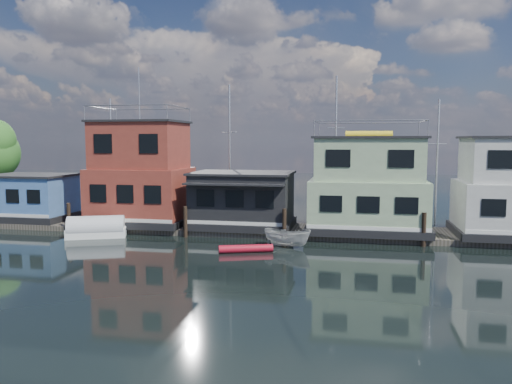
% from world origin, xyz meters
% --- Properties ---
extents(ground, '(160.00, 160.00, 0.00)m').
position_xyz_m(ground, '(0.00, 0.00, 0.00)').
color(ground, black).
rests_on(ground, ground).
extents(dock, '(48.00, 5.00, 0.40)m').
position_xyz_m(dock, '(0.00, 12.00, 0.20)').
color(dock, '#595147').
rests_on(dock, ground).
extents(houseboat_blue, '(6.40, 4.90, 3.66)m').
position_xyz_m(houseboat_blue, '(-18.00, 12.00, 2.21)').
color(houseboat_blue, black).
rests_on(houseboat_blue, dock).
extents(houseboat_red, '(7.40, 5.90, 11.86)m').
position_xyz_m(houseboat_red, '(-8.50, 12.00, 4.10)').
color(houseboat_red, black).
rests_on(houseboat_red, dock).
extents(houseboat_dark, '(7.40, 6.10, 4.06)m').
position_xyz_m(houseboat_dark, '(-0.50, 11.98, 2.42)').
color(houseboat_dark, black).
rests_on(houseboat_dark, dock).
extents(houseboat_green, '(8.40, 5.90, 7.03)m').
position_xyz_m(houseboat_green, '(8.50, 12.00, 3.55)').
color(houseboat_green, black).
rests_on(houseboat_green, dock).
extents(pilings, '(42.28, 0.28, 2.20)m').
position_xyz_m(pilings, '(-0.33, 9.20, 1.10)').
color(pilings, '#2D2116').
rests_on(pilings, ground).
extents(background_masts, '(36.40, 0.16, 12.00)m').
position_xyz_m(background_masts, '(4.76, 18.00, 5.55)').
color(background_masts, silver).
rests_on(background_masts, ground).
extents(red_kayak, '(3.27, 1.53, 0.48)m').
position_xyz_m(red_kayak, '(1.20, 5.29, 0.24)').
color(red_kayak, '#B11226').
rests_on(red_kayak, ground).
extents(motorboat, '(3.44, 2.08, 1.25)m').
position_xyz_m(motorboat, '(3.45, 7.30, 0.62)').
color(motorboat, beige).
rests_on(motorboat, ground).
extents(tarp_runabout, '(4.29, 2.93, 1.62)m').
position_xyz_m(tarp_runabout, '(-10.12, 7.92, 0.61)').
color(tarp_runabout, white).
rests_on(tarp_runabout, ground).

